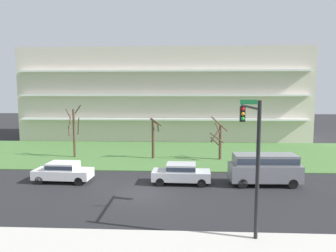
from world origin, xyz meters
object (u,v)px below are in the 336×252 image
tree_center (219,139)px  traffic_signal_mast (252,143)px  sedan_white_center_right (63,171)px  van_gray_center_left (265,167)px  tree_left (154,137)px  tree_far_left (74,130)px  sedan_silver_near_left (181,173)px

tree_center → traffic_signal_mast: size_ratio=0.69×
sedan_white_center_right → van_gray_center_left: bearing=-177.9°
van_gray_center_left → sedan_white_center_right: size_ratio=1.18×
tree_left → van_gray_center_left: 12.72m
tree_center → sedan_white_center_right: size_ratio=1.03×
van_gray_center_left → traffic_signal_mast: traffic_signal_mast is taller
tree_left → van_gray_center_left: bearing=-43.5°
traffic_signal_mast → sedan_white_center_right: bearing=148.9°
tree_far_left → sedan_white_center_right: 9.56m
tree_center → sedan_silver_near_left: tree_center is taller
tree_left → tree_center: tree_center is taller
tree_far_left → tree_center: tree_far_left is taller
van_gray_center_left → traffic_signal_mast: bearing=68.9°
van_gray_center_left → tree_left: bearing=-45.3°
sedan_silver_near_left → sedan_white_center_right: same height
tree_far_left → tree_left: (8.55, -0.31, -0.62)m
sedan_white_center_right → traffic_signal_mast: 15.33m
tree_left → sedan_silver_near_left: size_ratio=0.99×
sedan_silver_near_left → tree_center: bearing=-112.4°
van_gray_center_left → tree_center: bearing=-75.9°
tree_far_left → tree_center: 15.35m
tree_far_left → tree_center: size_ratio=1.24×
van_gray_center_left → traffic_signal_mast: (-2.69, -7.69, 3.07)m
tree_far_left → tree_left: 8.57m
tree_far_left → tree_center: bearing=-1.9°
tree_far_left → tree_left: bearing=-2.1°
sedan_silver_near_left → tree_far_left: bearing=-36.4°
sedan_silver_near_left → van_gray_center_left: van_gray_center_left is taller
tree_center → van_gray_center_left: size_ratio=0.87×
tree_left → traffic_signal_mast: bearing=-68.4°
tree_center → sedan_silver_near_left: 9.45m
tree_left → traffic_signal_mast: size_ratio=0.67×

